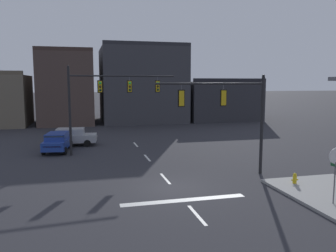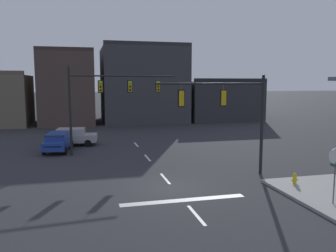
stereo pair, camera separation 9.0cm
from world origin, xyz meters
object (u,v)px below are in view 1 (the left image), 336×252
at_px(car_lot_nearside, 58,141).
at_px(fire_hydrant, 295,180).
at_px(signal_mast_near_side, 232,108).
at_px(signal_mast_far_side, 105,94).
at_px(car_lot_middle, 72,136).
at_px(stop_sign, 336,162).

xyz_separation_m(car_lot_nearside, fire_hydrant, (13.74, -13.61, -0.53)).
bearing_deg(signal_mast_near_side, signal_mast_far_side, 128.50).
relative_size(car_lot_middle, fire_hydrant, 6.13).
bearing_deg(stop_sign, car_lot_nearside, 128.67).
relative_size(signal_mast_near_side, car_lot_middle, 1.53).
bearing_deg(car_lot_nearside, car_lot_middle, 66.94).
xyz_separation_m(car_lot_nearside, car_lot_middle, (1.09, 2.57, 0.00)).
relative_size(car_lot_nearside, fire_hydrant, 6.16).
distance_m(signal_mast_far_side, stop_sign, 18.13).
relative_size(stop_sign, car_lot_nearside, 0.61).
height_order(signal_mast_near_side, signal_mast_far_side, signal_mast_far_side).
xyz_separation_m(signal_mast_near_side, fire_hydrant, (2.65, -2.89, -3.95)).
height_order(car_lot_nearside, car_lot_middle, same).
relative_size(car_lot_nearside, car_lot_middle, 1.00).
bearing_deg(stop_sign, car_lot_middle, 122.57).
bearing_deg(fire_hydrant, signal_mast_far_side, 129.53).
bearing_deg(signal_mast_far_side, signal_mast_near_side, -51.50).
xyz_separation_m(car_lot_middle, fire_hydrant, (12.65, -16.18, -0.53)).
bearing_deg(car_lot_nearside, signal_mast_near_side, -44.03).
relative_size(signal_mast_near_side, car_lot_nearside, 1.52).
bearing_deg(fire_hydrant, stop_sign, -93.17).
distance_m(signal_mast_near_side, car_lot_middle, 16.98).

